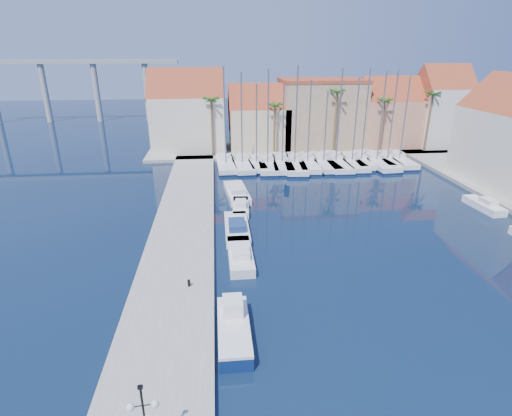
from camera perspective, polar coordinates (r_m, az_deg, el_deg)
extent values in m
plane|color=black|center=(28.06, 6.80, -14.65)|extent=(260.00, 260.00, 0.00)
cube|color=gray|center=(39.23, -10.44, -3.29)|extent=(6.00, 77.00, 0.50)
cube|color=gray|center=(73.52, 6.60, 8.68)|extent=(54.00, 16.00, 0.50)
cylinder|color=black|center=(18.41, -16.70, -25.51)|extent=(0.48, 0.08, 0.05)
cylinder|color=black|center=(18.35, -15.05, -25.50)|extent=(0.48, 0.08, 0.05)
sphere|color=white|center=(18.45, -17.53, -25.51)|extent=(0.35, 0.35, 0.35)
sphere|color=white|center=(18.32, -14.23, -25.48)|extent=(0.35, 0.35, 0.35)
cube|color=black|center=(17.70, -16.22, -23.37)|extent=(0.22, 0.13, 0.15)
cylinder|color=black|center=(29.93, -9.56, -10.53)|extent=(0.21, 0.21, 0.51)
cube|color=navy|center=(25.64, -3.17, -17.30)|extent=(1.93, 5.78, 0.87)
cube|color=white|center=(25.32, -3.20, -16.37)|extent=(1.93, 5.78, 0.19)
cube|color=white|center=(25.93, -3.35, -13.88)|extent=(1.25, 1.54, 1.06)
cube|color=white|center=(33.88, -2.26, -6.83)|extent=(2.03, 6.22, 0.80)
cube|color=white|center=(33.01, -2.20, -6.27)|extent=(1.41, 2.18, 0.60)
cube|color=white|center=(38.85, -2.77, -2.94)|extent=(2.26, 7.02, 0.80)
cube|color=navy|center=(37.92, -2.73, -2.42)|extent=(1.58, 2.46, 0.60)
cube|color=white|center=(43.89, -2.19, 0.04)|extent=(2.00, 5.34, 0.80)
cube|color=white|center=(43.15, -2.20, 0.65)|extent=(1.29, 1.91, 0.60)
cube|color=white|center=(48.53, -2.78, 2.18)|extent=(3.07, 7.68, 0.80)
cube|color=white|center=(47.60, -2.66, 2.68)|extent=(1.91, 2.76, 0.60)
cube|color=white|center=(51.22, 29.76, 0.30)|extent=(2.08, 5.38, 0.80)
cube|color=white|center=(50.63, 30.27, 0.83)|extent=(1.32, 1.93, 0.60)
cube|color=white|center=(60.66, -4.33, 6.23)|extent=(3.00, 10.08, 1.00)
cube|color=#0D1B42|center=(60.74, -4.32, 5.94)|extent=(3.07, 10.14, 0.28)
cube|color=white|center=(61.41, -4.42, 7.20)|extent=(1.94, 3.07, 0.60)
cylinder|color=slate|center=(58.66, -4.50, 12.97)|extent=(0.20, 0.20, 13.55)
cube|color=white|center=(60.43, -2.05, 6.22)|extent=(3.45, 10.25, 1.00)
cube|color=#0D1B42|center=(60.52, -2.05, 5.93)|extent=(3.51, 10.32, 0.28)
cube|color=white|center=(61.19, -2.20, 7.19)|extent=(2.08, 3.16, 0.60)
cylinder|color=slate|center=(58.49, -2.07, 12.62)|extent=(0.20, 0.20, 12.79)
cube|color=white|center=(60.62, 0.01, 6.29)|extent=(2.72, 8.71, 1.00)
cube|color=#0D1B42|center=(60.70, 0.01, 5.99)|extent=(2.78, 8.78, 0.28)
cube|color=white|center=(61.23, -0.11, 7.22)|extent=(1.71, 2.66, 0.60)
cylinder|color=slate|center=(58.88, 0.08, 11.90)|extent=(0.20, 0.20, 11.18)
cube|color=white|center=(60.23, 1.62, 6.18)|extent=(3.08, 10.20, 1.00)
cube|color=#0D1B42|center=(60.31, 1.61, 5.88)|extent=(3.14, 10.26, 0.28)
cube|color=white|center=(60.99, 1.55, 7.15)|extent=(1.97, 3.11, 0.60)
cylinder|color=slate|center=(58.25, 1.73, 12.77)|extent=(0.20, 0.20, 13.16)
cube|color=white|center=(61.00, 3.69, 6.34)|extent=(3.62, 11.23, 1.00)
cube|color=#0D1B42|center=(61.09, 3.68, 6.05)|extent=(3.68, 11.29, 0.28)
cube|color=white|center=(61.86, 3.61, 7.32)|extent=(2.23, 3.45, 0.60)
cylinder|color=slate|center=(59.16, 3.88, 11.83)|extent=(0.20, 0.20, 11.04)
cube|color=white|center=(60.85, 5.46, 6.25)|extent=(4.00, 11.85, 1.00)
cube|color=#0D1B42|center=(60.94, 5.45, 5.96)|extent=(4.06, 11.91, 0.28)
cube|color=white|center=(61.77, 5.37, 7.25)|extent=(2.41, 3.66, 0.60)
cylinder|color=slate|center=(58.77, 5.77, 13.00)|extent=(0.20, 0.20, 13.65)
cube|color=white|center=(61.64, 7.27, 6.37)|extent=(3.71, 11.10, 1.00)
cube|color=#0D1B42|center=(61.73, 7.26, 6.09)|extent=(3.78, 11.17, 0.28)
cube|color=white|center=(62.49, 7.17, 7.34)|extent=(2.24, 3.42, 0.60)
cylinder|color=slate|center=(59.77, 7.64, 12.13)|extent=(0.20, 0.20, 11.73)
cube|color=white|center=(62.34, 9.43, 6.43)|extent=(3.67, 11.33, 1.00)
cube|color=#0D1B42|center=(62.43, 9.41, 6.14)|extent=(3.74, 11.39, 0.28)
cube|color=white|center=(63.16, 9.15, 7.39)|extent=(2.26, 3.48, 0.60)
cylinder|color=slate|center=(60.63, 9.92, 11.38)|extent=(0.20, 0.20, 10.17)
cube|color=white|center=(62.77, 11.18, 6.41)|extent=(3.29, 11.68, 1.00)
cube|color=#0D1B42|center=(62.85, 11.16, 6.13)|extent=(3.35, 11.74, 0.28)
cube|color=white|center=(63.66, 10.96, 7.38)|extent=(2.19, 3.53, 0.60)
cylinder|color=slate|center=(60.79, 11.81, 12.75)|extent=(0.20, 0.20, 13.23)
cube|color=white|center=(63.23, 13.38, 6.34)|extent=(2.74, 10.32, 1.00)
cube|color=#0D1B42|center=(63.31, 13.36, 6.07)|extent=(2.80, 10.38, 0.28)
cube|color=white|center=(63.97, 13.15, 7.28)|extent=(1.89, 3.10, 0.60)
cylinder|color=slate|center=(61.43, 14.06, 12.04)|extent=(0.20, 0.20, 11.94)
cube|color=white|center=(64.18, 14.68, 6.45)|extent=(3.13, 9.24, 1.00)
cube|color=#0D1B42|center=(64.26, 14.65, 6.17)|extent=(3.19, 9.31, 0.28)
cube|color=white|center=(64.84, 14.54, 7.34)|extent=(1.88, 2.85, 0.60)
cylinder|color=slate|center=(62.35, 15.41, 12.64)|extent=(0.20, 0.20, 13.21)
cube|color=white|center=(64.85, 16.61, 6.40)|extent=(3.95, 11.88, 1.00)
cube|color=#0D1B42|center=(64.93, 16.58, 6.13)|extent=(4.01, 11.94, 0.28)
cube|color=white|center=(65.66, 16.24, 7.35)|extent=(2.39, 3.66, 0.60)
cylinder|color=slate|center=(62.98, 17.52, 12.31)|extent=(0.20, 0.20, 12.78)
cube|color=white|center=(65.74, 18.11, 6.43)|extent=(2.90, 8.86, 1.00)
cube|color=#0D1B42|center=(65.82, 18.08, 6.16)|extent=(2.96, 8.92, 0.28)
cube|color=white|center=(66.34, 17.95, 7.30)|extent=(1.77, 2.72, 0.60)
cylinder|color=slate|center=(63.98, 18.97, 12.38)|extent=(0.20, 0.20, 13.01)
cube|color=white|center=(66.63, 19.59, 6.44)|extent=(2.62, 9.88, 1.00)
cube|color=#0D1B42|center=(66.71, 19.55, 6.18)|extent=(2.68, 9.94, 0.28)
cube|color=white|center=(67.31, 19.33, 7.33)|extent=(1.81, 2.97, 0.60)
cylinder|color=slate|center=(64.92, 20.50, 11.91)|extent=(0.20, 0.20, 12.13)
cube|color=beige|center=(70.12, -9.60, 11.86)|extent=(12.00, 9.00, 9.00)
cube|color=maroon|center=(69.52, -9.84, 15.52)|extent=(12.30, 9.00, 9.00)
cube|color=beige|center=(70.53, 0.41, 11.39)|extent=(10.00, 8.00, 7.00)
cube|color=maroon|center=(70.00, 0.42, 14.21)|extent=(10.30, 8.00, 8.00)
cube|color=#9C7F60|center=(73.16, 9.16, 13.08)|extent=(14.00, 10.00, 11.00)
cube|color=maroon|center=(72.56, 9.44, 17.57)|extent=(14.20, 10.20, 0.50)
cube|color=tan|center=(76.38, 18.20, 11.51)|extent=(10.00, 8.00, 8.00)
cube|color=maroon|center=(75.86, 18.56, 14.47)|extent=(10.30, 8.00, 8.00)
cube|color=silver|center=(79.39, 24.66, 11.73)|extent=(8.00, 8.00, 10.00)
cube|color=maroon|center=(78.85, 25.24, 15.28)|extent=(8.30, 8.00, 8.00)
cylinder|color=brown|center=(65.04, -6.27, 11.28)|extent=(0.36, 0.36, 9.00)
sphere|color=#225A19|center=(64.42, -6.43, 15.09)|extent=(2.60, 2.60, 2.60)
cylinder|color=brown|center=(65.81, 2.65, 11.07)|extent=(0.36, 0.36, 8.00)
sphere|color=#225A19|center=(65.22, 2.71, 14.39)|extent=(2.60, 2.60, 2.60)
cylinder|color=brown|center=(67.80, 11.24, 11.86)|extent=(0.36, 0.36, 10.00)
sphere|color=#225A19|center=(67.19, 11.55, 15.93)|extent=(2.60, 2.60, 2.60)
cylinder|color=brown|center=(70.64, 17.54, 11.04)|extent=(0.36, 0.36, 8.50)
sphere|color=#225A19|center=(70.07, 17.93, 14.33)|extent=(2.60, 2.60, 2.60)
cylinder|color=brown|center=(74.03, 23.40, 11.13)|extent=(0.36, 0.36, 9.50)
sphere|color=#225A19|center=(73.47, 23.95, 14.64)|extent=(2.60, 2.60, 2.60)
cube|color=#9E9E99|center=(109.02, -24.46, 18.49)|extent=(48.00, 2.20, 0.90)
cylinder|color=#9E9E99|center=(112.05, -27.89, 14.35)|extent=(1.40, 1.40, 14.00)
cylinder|color=#9E9E99|center=(108.28, -21.80, 15.11)|extent=(1.40, 1.40, 14.00)
cylinder|color=#9E9E99|center=(105.75, -15.32, 15.73)|extent=(1.40, 1.40, 14.00)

